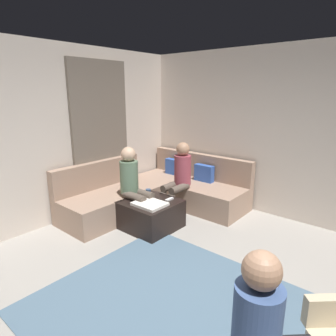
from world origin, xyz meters
The scene contains 13 objects.
ground_plane centered at (0.00, 0.00, -0.05)m, with size 6.00×6.00×0.10m, color gray.
wall_back centered at (0.00, 2.94, 1.35)m, with size 6.00×0.12×2.70m, color beige.
wall_left centered at (-2.94, 0.00, 1.35)m, with size 0.12×6.00×2.70m, color beige.
curtain_panel centered at (-2.84, 1.30, 1.25)m, with size 0.06×1.10×2.50m, color #726659.
area_rug centered at (-0.20, 0.10, 0.01)m, with size 2.60×2.20×0.01m, color slate.
sectional_couch centered at (-2.08, 1.88, 0.28)m, with size 2.10×2.55×0.87m.
ottoman centered at (-1.63, 1.22, 0.21)m, with size 0.76×0.76×0.42m, color black.
folded_blanket centered at (-1.53, 1.10, 0.44)m, with size 0.44×0.36×0.04m, color white.
coffee_mug centered at (-1.85, 1.40, 0.47)m, with size 0.08×0.08×0.10m, color #334C72.
game_remote centered at (-1.45, 1.44, 0.43)m, with size 0.05×0.15×0.02m, color white.
person_on_couch_back centered at (-1.65, 1.93, 0.66)m, with size 0.30×0.60×1.20m.
person_on_couch_side centered at (-1.93, 1.18, 0.66)m, with size 0.60×0.30×1.20m.
person_on_armchair centered at (0.76, -0.26, 0.64)m, with size 0.55×0.54×1.18m.
Camera 1 is at (1.20, -1.71, 2.01)m, focal length 31.17 mm.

